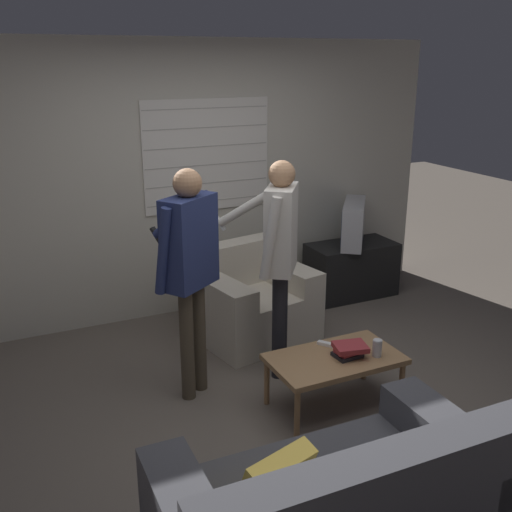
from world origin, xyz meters
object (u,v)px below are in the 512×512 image
at_px(tv, 353,223).
at_px(person_left_standing, 189,257).
at_px(coffee_table, 335,362).
at_px(soda_can, 377,348).
at_px(person_right_standing, 279,244).
at_px(spare_remote, 326,344).
at_px(armchair_beige, 252,301).
at_px(book_stack, 349,350).

distance_m(tv, person_left_standing, 2.44).
bearing_deg(coffee_table, soda_can, -23.85).
distance_m(person_right_standing, soda_can, 1.03).
relative_size(tv, spare_remote, 5.18).
xyz_separation_m(armchair_beige, person_left_standing, (-0.80, -0.69, 0.74)).
xyz_separation_m(tv, person_left_standing, (-2.14, -1.13, 0.29)).
relative_size(person_left_standing, spare_remote, 13.05).
height_order(person_left_standing, spare_remote, person_left_standing).
relative_size(armchair_beige, person_right_standing, 0.64).
distance_m(book_stack, spare_remote, 0.22).
height_order(tv, person_right_standing, person_right_standing).
height_order(book_stack, spare_remote, book_stack).
xyz_separation_m(coffee_table, tv, (1.30, 1.73, 0.43)).
distance_m(coffee_table, person_left_standing, 1.26).
distance_m(armchair_beige, spare_remote, 1.12).
bearing_deg(soda_can, person_left_standing, 147.22).
height_order(armchair_beige, spare_remote, armchair_beige).
xyz_separation_m(person_left_standing, soda_can, (1.11, -0.72, -0.61)).
height_order(armchair_beige, coffee_table, armchair_beige).
relative_size(person_right_standing, spare_remote, 13.07).
height_order(armchair_beige, person_right_standing, person_right_standing).
height_order(book_stack, soda_can, soda_can).
bearing_deg(person_right_standing, soda_can, -115.35).
relative_size(soda_can, spare_remote, 0.98).
distance_m(coffee_table, person_right_standing, 0.94).
relative_size(armchair_beige, spare_remote, 8.39).
bearing_deg(person_left_standing, armchair_beige, 6.09).
bearing_deg(person_right_standing, armchair_beige, 27.69).
bearing_deg(tv, armchair_beige, -34.82).
bearing_deg(person_left_standing, soda_can, -67.31).
distance_m(soda_can, spare_remote, 0.38).
xyz_separation_m(tv, person_right_standing, (-1.43, -1.13, 0.28)).
relative_size(armchair_beige, tv, 1.62).
bearing_deg(person_left_standing, coffee_table, -69.83).
distance_m(armchair_beige, coffee_table, 1.29).
relative_size(tv, person_right_standing, 0.40).
bearing_deg(person_right_standing, book_stack, -125.33).
relative_size(book_stack, spare_remote, 2.00).
relative_size(coffee_table, person_left_standing, 0.55).
relative_size(armchair_beige, book_stack, 4.19).
bearing_deg(armchair_beige, person_left_standing, 29.60).
height_order(coffee_table, person_right_standing, person_right_standing).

